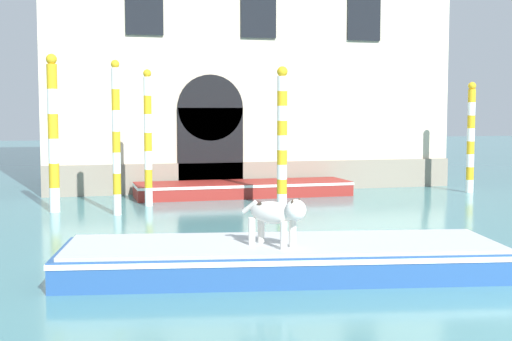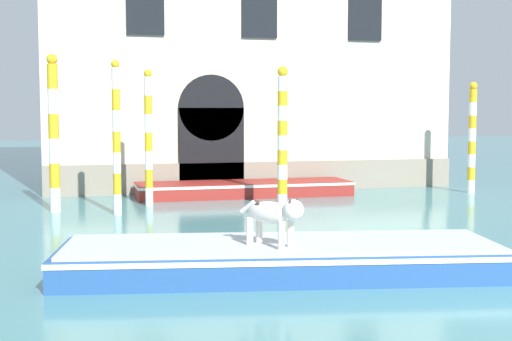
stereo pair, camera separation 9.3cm
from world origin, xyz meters
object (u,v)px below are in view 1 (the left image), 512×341
mooring_pole_4 (53,133)px  mooring_pole_2 (282,137)px  dog_on_deck (277,214)px  mooring_pole_1 (471,137)px  boat_foreground (283,257)px  mooring_pole_0 (116,137)px  mooring_pole_3 (148,138)px  boat_moored_near_palazzo (243,188)px

mooring_pole_4 → mooring_pole_2: bearing=-7.1°
dog_on_deck → mooring_pole_1: bearing=98.6°
mooring_pole_1 → mooring_pole_4: (-13.00, -1.30, 0.28)m
mooring_pole_4 → mooring_pole_1: bearing=5.7°
mooring_pole_2 → mooring_pole_4: 6.06m
mooring_pole_2 → boat_foreground: bearing=-106.3°
boat_foreground → dog_on_deck: size_ratio=7.39×
dog_on_deck → mooring_pole_0: 8.09m
boat_foreground → mooring_pole_4: (-3.79, 8.33, 1.81)m
boat_foreground → dog_on_deck: dog_on_deck is taller
boat_foreground → mooring_pole_0: size_ratio=1.89×
mooring_pole_1 → mooring_pole_0: bearing=-169.0°
dog_on_deck → mooring_pole_3: size_ratio=0.27×
mooring_pole_0 → mooring_pole_4: (-1.57, 0.91, 0.10)m
dog_on_deck → mooring_pole_0: bearing=156.4°
dog_on_deck → mooring_pole_3: (-1.06, 9.30, 0.86)m
boat_foreground → mooring_pole_4: bearing=123.9°
boat_foreground → mooring_pole_2: mooring_pole_2 is taller
boat_foreground → mooring_pole_2: size_ratio=1.93×
boat_foreground → boat_moored_near_palazzo: size_ratio=1.11×
boat_moored_near_palazzo → mooring_pole_0: (-4.06, -3.14, 1.75)m
boat_foreground → mooring_pole_4: mooring_pole_4 is taller
mooring_pole_1 → mooring_pole_3: 10.51m
mooring_pole_1 → mooring_pole_2: bearing=-163.6°
boat_foreground → mooring_pole_4: 9.33m
boat_foreground → mooring_pole_1: (9.21, 9.63, 1.53)m
mooring_pole_0 → mooring_pole_4: size_ratio=0.95×
mooring_pole_2 → mooring_pole_4: mooring_pole_4 is taller
mooring_pole_2 → dog_on_deck: bearing=-107.0°
mooring_pole_4 → mooring_pole_3: bearing=13.6°
boat_foreground → mooring_pole_3: 9.18m
mooring_pole_1 → mooring_pole_3: size_ratio=0.94×
mooring_pole_0 → boat_moored_near_palazzo: bearing=37.7°
dog_on_deck → mooring_pole_4: size_ratio=0.24×
mooring_pole_0 → mooring_pole_1: (11.44, 2.22, -0.18)m
dog_on_deck → boat_foreground: bearing=111.1°
mooring_pole_0 → mooring_pole_2: (4.45, 0.16, -0.04)m
mooring_pole_3 → mooring_pole_0: bearing=-122.1°
mooring_pole_2 → mooring_pole_4: size_ratio=0.93×
boat_foreground → mooring_pole_1: 13.42m
mooring_pole_1 → mooring_pole_4: mooring_pole_4 is taller
mooring_pole_1 → mooring_pole_4: 13.07m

